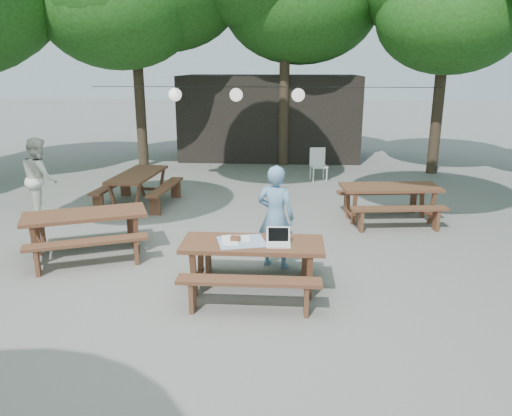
{
  "coord_description": "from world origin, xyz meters",
  "views": [
    {
      "loc": [
        1.22,
        -7.12,
        3.16
      ],
      "look_at": [
        0.72,
        0.17,
        1.05
      ],
      "focal_mm": 35.0,
      "sensor_mm": 36.0,
      "label": 1
    }
  ],
  "objects_px": {
    "picnic_table_nw": "(87,233)",
    "woman": "(276,217)",
    "main_picnic_table": "(253,266)",
    "plastic_chair": "(318,171)",
    "second_person": "(40,178)"
  },
  "relations": [
    {
      "from": "woman",
      "to": "plastic_chair",
      "type": "xyz_separation_m",
      "value": [
        1.02,
        6.33,
        -0.58
      ]
    },
    {
      "from": "picnic_table_nw",
      "to": "woman",
      "type": "relative_size",
      "value": 1.42
    },
    {
      "from": "second_person",
      "to": "main_picnic_table",
      "type": "bearing_deg",
      "value": -158.72
    },
    {
      "from": "picnic_table_nw",
      "to": "woman",
      "type": "height_order",
      "value": "woman"
    },
    {
      "from": "main_picnic_table",
      "to": "plastic_chair",
      "type": "xyz_separation_m",
      "value": [
        1.31,
        7.3,
        -0.13
      ]
    },
    {
      "from": "main_picnic_table",
      "to": "second_person",
      "type": "distance_m",
      "value": 5.81
    },
    {
      "from": "woman",
      "to": "second_person",
      "type": "bearing_deg",
      "value": -7.63
    },
    {
      "from": "picnic_table_nw",
      "to": "plastic_chair",
      "type": "height_order",
      "value": "plastic_chair"
    },
    {
      "from": "woman",
      "to": "main_picnic_table",
      "type": "bearing_deg",
      "value": 90.5
    },
    {
      "from": "picnic_table_nw",
      "to": "plastic_chair",
      "type": "relative_size",
      "value": 2.62
    },
    {
      "from": "plastic_chair",
      "to": "woman",
      "type": "bearing_deg",
      "value": -109.5
    },
    {
      "from": "main_picnic_table",
      "to": "second_person",
      "type": "height_order",
      "value": "second_person"
    },
    {
      "from": "second_person",
      "to": "picnic_table_nw",
      "type": "bearing_deg",
      "value": -172.84
    },
    {
      "from": "picnic_table_nw",
      "to": "plastic_chair",
      "type": "distance_m",
      "value": 7.4
    },
    {
      "from": "main_picnic_table",
      "to": "second_person",
      "type": "bearing_deg",
      "value": 144.95
    }
  ]
}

